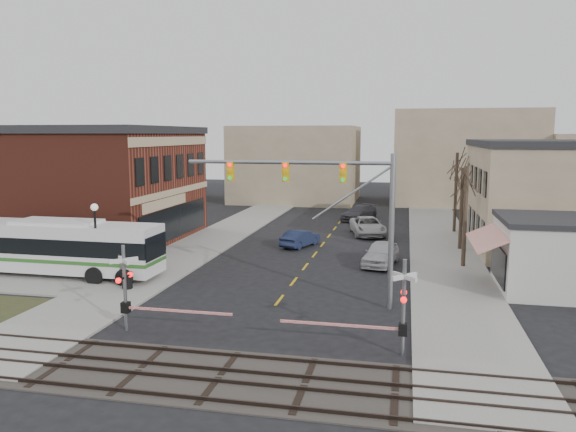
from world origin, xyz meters
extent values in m
plane|color=black|center=(0.00, 0.00, 0.00)|extent=(160.00, 160.00, 0.00)
cube|color=gray|center=(-9.50, 20.00, 0.06)|extent=(5.00, 60.00, 0.12)
cube|color=gray|center=(9.50, 20.00, 0.06)|extent=(5.00, 60.00, 0.12)
cube|color=#332D28|center=(0.00, -8.00, 0.03)|extent=(160.00, 5.00, 0.06)
cube|color=#2D231E|center=(0.00, -7.52, 0.12)|extent=(160.00, 0.08, 0.14)
cube|color=#2D231E|center=(0.00, -6.08, 0.12)|extent=(160.00, 0.08, 0.14)
cube|color=#2D231E|center=(0.00, -9.92, 0.12)|extent=(160.00, 0.08, 0.14)
cube|color=#2D231E|center=(0.00, -8.48, 0.12)|extent=(160.00, 0.08, 0.14)
cube|color=maroon|center=(-27.00, 16.00, 4.50)|extent=(30.00, 15.00, 9.00)
cube|color=#262628|center=(-27.00, 16.00, 9.30)|extent=(30.40, 15.40, 0.60)
cube|color=tan|center=(-11.95, 16.00, 4.30)|extent=(0.10, 15.00, 0.50)
cube|color=tan|center=(-11.95, 16.00, 8.40)|extent=(0.10, 15.00, 0.70)
cube|color=black|center=(-11.95, 16.00, 1.80)|extent=(0.08, 13.00, 2.60)
cube|color=beige|center=(16.00, 7.00, 2.00)|extent=(8.00, 6.00, 4.00)
cube|color=red|center=(11.20, 7.00, 3.00)|extent=(1.68, 6.00, 0.87)
cylinder|color=#382B21|center=(10.50, 12.00, 3.50)|extent=(0.28, 0.28, 6.75)
cylinder|color=#382B21|center=(10.80, 18.00, 3.27)|extent=(0.28, 0.28, 6.30)
cylinder|color=#382B21|center=(11.00, 26.00, 3.72)|extent=(0.28, 0.28, 7.20)
cube|color=silver|center=(-14.82, 4.24, 1.94)|extent=(13.29, 3.00, 2.98)
cube|color=black|center=(-14.82, 4.24, 2.15)|extent=(13.33, 3.04, 0.99)
cube|color=#2B6622|center=(-14.82, 4.24, 1.27)|extent=(13.33, 3.04, 0.22)
cylinder|color=black|center=(-14.82, 4.24, 0.55)|extent=(1.13, 2.88, 1.11)
cylinder|color=gray|center=(5.90, 1.80, 4.00)|extent=(0.28, 0.28, 8.00)
cylinder|color=gray|center=(0.49, 1.80, 7.50)|extent=(10.82, 0.20, 0.20)
cube|color=gold|center=(3.40, 1.80, 7.00)|extent=(0.35, 0.30, 1.00)
cube|color=gold|center=(0.40, 1.80, 7.00)|extent=(0.35, 0.30, 1.00)
cube|color=gold|center=(-2.60, 1.80, 7.00)|extent=(0.35, 0.30, 1.00)
cylinder|color=gray|center=(-5.84, -4.03, 2.00)|extent=(0.16, 0.16, 4.00)
cube|color=silver|center=(-5.84, -4.03, 3.30)|extent=(1.00, 1.00, 0.18)
cube|color=silver|center=(-5.84, -4.03, 3.30)|extent=(1.00, 1.00, 0.18)
sphere|color=#FF0C0C|center=(-5.84, -4.58, 2.50)|extent=(0.26, 0.26, 0.26)
sphere|color=#FF0C0C|center=(-5.84, -3.48, 2.50)|extent=(0.26, 0.26, 0.26)
cube|color=black|center=(-5.84, -4.03, 1.10)|extent=(0.35, 0.35, 0.50)
cube|color=#FF0C0C|center=(-3.24, -4.03, 1.10)|extent=(5.00, 0.10, 0.10)
cylinder|color=gray|center=(6.60, -4.40, 2.00)|extent=(0.16, 0.16, 4.00)
cube|color=silver|center=(6.60, -4.40, 3.30)|extent=(1.00, 1.00, 0.18)
cube|color=silver|center=(6.60, -4.40, 3.30)|extent=(1.00, 1.00, 0.18)
sphere|color=#FF0C0C|center=(6.60, -4.95, 2.50)|extent=(0.26, 0.26, 0.26)
sphere|color=#FF0C0C|center=(6.60, -3.85, 2.50)|extent=(0.26, 0.26, 0.26)
cube|color=black|center=(6.60, -4.40, 1.10)|extent=(0.35, 0.35, 0.50)
cube|color=#FF0C0C|center=(4.00, -4.40, 1.10)|extent=(5.00, 0.10, 0.10)
cylinder|color=black|center=(-11.39, 2.95, 2.33)|extent=(0.14, 0.14, 4.42)
sphere|color=silver|center=(-11.39, 2.95, 4.69)|extent=(0.44, 0.44, 0.44)
cylinder|color=black|center=(-9.05, 2.14, 0.60)|extent=(0.60, 0.60, 0.96)
imported|color=#B0AFB4|center=(5.00, 11.55, 0.82)|extent=(2.73, 5.10, 1.65)
imported|color=#18213E|center=(-1.62, 16.75, 0.68)|extent=(2.79, 4.39, 1.36)
imported|color=#B2B2B2|center=(3.30, 23.21, 0.81)|extent=(3.92, 6.25, 1.61)
imported|color=#444348|center=(1.80, 31.86, 0.77)|extent=(4.09, 5.71, 1.54)
imported|color=#594C47|center=(-9.80, 2.93, 1.11)|extent=(0.67, 0.83, 1.98)
imported|color=#2F3752|center=(-9.45, 7.29, 0.87)|extent=(0.81, 0.89, 1.49)
camera|label=1|loc=(6.55, -26.76, 8.94)|focal=35.00mm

